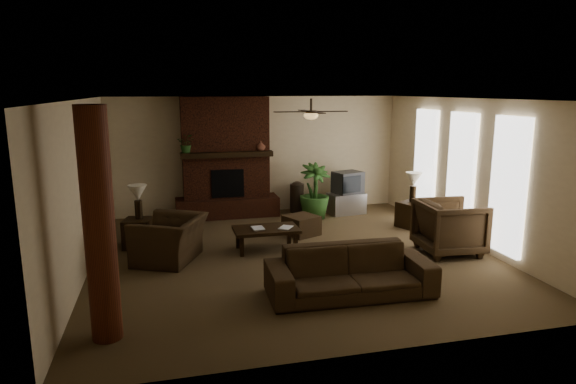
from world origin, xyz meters
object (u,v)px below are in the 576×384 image
object	(u,v)px
log_column	(99,227)
armchair_left	(169,232)
armchair_right	(450,224)
floor_vase	(297,195)
side_table_right	(411,215)
floor_plant	(314,203)
lamp_right	(414,181)
ottoman	(301,225)
lamp_left	(138,195)
tv_stand	(346,203)
coffee_table	(266,231)
side_table_left	(138,233)
sofa	(350,264)

from	to	relation	value
log_column	armchair_left	distance (m)	2.92
armchair_right	floor_vase	world-z (taller)	armchair_right
armchair_left	side_table_right	distance (m)	5.24
log_column	floor_plant	size ratio (longest dim) A/B	2.18
armchair_right	lamp_right	xyz separation A→B (m)	(0.21, 1.83, 0.46)
ottoman	floor_plant	size ratio (longest dim) A/B	0.47
floor_vase	lamp_left	xyz separation A→B (m)	(-3.62, -1.90, 0.57)
tv_stand	side_table_right	distance (m)	1.76
ottoman	lamp_left	xyz separation A→B (m)	(-3.21, -0.01, 0.80)
log_column	coffee_table	xyz separation A→B (m)	(2.54, 2.83, -1.03)
floor_plant	side_table_right	distance (m)	2.21
floor_plant	armchair_right	bearing A→B (deg)	-60.99
ottoman	side_table_left	size ratio (longest dim) A/B	1.09
armchair_left	side_table_right	world-z (taller)	armchair_left
armchair_left	ottoman	xyz separation A→B (m)	(2.66, 0.98, -0.32)
ottoman	lamp_right	distance (m)	2.66
sofa	tv_stand	world-z (taller)	sofa
log_column	side_table_left	size ratio (longest dim) A/B	5.09
side_table_right	floor_plant	bearing A→B (deg)	145.79
lamp_left	side_table_right	world-z (taller)	lamp_left
ottoman	lamp_right	size ratio (longest dim) A/B	0.92
log_column	floor_vase	bearing A→B (deg)	55.21
sofa	lamp_left	distance (m)	4.43
coffee_table	side_table_left	world-z (taller)	side_table_left
floor_vase	lamp_right	xyz separation A→B (m)	(2.12, -1.85, 0.57)
sofa	side_table_left	xyz separation A→B (m)	(-3.11, 3.08, -0.20)
floor_plant	lamp_right	world-z (taller)	lamp_right
armchair_left	tv_stand	xyz separation A→B (m)	(4.20, 2.45, -0.27)
armchair_right	side_table_left	size ratio (longest dim) A/B	1.96
tv_stand	lamp_right	distance (m)	1.89
armchair_right	floor_plant	distance (m)	3.45
coffee_table	floor_plant	xyz separation A→B (m)	(1.56, 2.06, -0.01)
tv_stand	ottoman	bearing A→B (deg)	-144.40
log_column	armchair_right	size ratio (longest dim) A/B	2.59
sofa	coffee_table	world-z (taller)	sofa
log_column	armchair_right	world-z (taller)	log_column
ottoman	lamp_right	xyz separation A→B (m)	(2.53, 0.05, 0.80)
floor_vase	side_table_left	size ratio (longest dim) A/B	1.40
lamp_left	side_table_right	distance (m)	5.74
lamp_left	coffee_table	bearing A→B (deg)	-19.53
armchair_right	floor_vase	bearing A→B (deg)	31.23
armchair_left	coffee_table	world-z (taller)	armchair_left
armchair_left	coffee_table	distance (m)	1.77
floor_plant	tv_stand	bearing A→B (deg)	15.06
floor_vase	lamp_right	world-z (taller)	lamp_right
log_column	sofa	world-z (taller)	log_column
armchair_left	tv_stand	bearing A→B (deg)	145.26
armchair_left	lamp_right	world-z (taller)	lamp_right
armchair_right	tv_stand	bearing A→B (deg)	17.32
side_table_left	lamp_right	xyz separation A→B (m)	(5.77, 0.11, 0.73)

